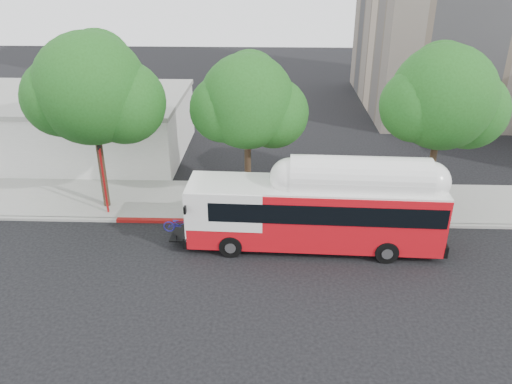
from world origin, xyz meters
TOP-DOWN VIEW (x-y plane):
  - ground at (0.00, 0.00)m, footprint 120.00×120.00m
  - sidewalk at (0.00, 6.50)m, footprint 60.00×5.00m
  - curb_strip at (0.00, 3.90)m, footprint 60.00×0.30m
  - red_curb_segment at (-3.00, 3.90)m, footprint 10.00×0.32m
  - street_tree_left at (-8.53, 5.56)m, footprint 6.67×5.80m
  - street_tree_mid at (-0.59, 6.06)m, footprint 5.75×5.00m
  - street_tree_right at (9.44, 5.86)m, footprint 6.21×5.40m
  - low_commercial_bldg at (-14.00, 14.00)m, footprint 16.20×10.20m
  - transit_bus at (2.47, 1.73)m, footprint 13.01×3.11m
  - signal_pole at (-8.70, 4.68)m, footprint 0.12×0.39m

SIDE VIEW (x-z plane):
  - ground at x=0.00m, z-range 0.00..0.00m
  - sidewalk at x=0.00m, z-range 0.00..0.15m
  - curb_strip at x=0.00m, z-range 0.00..0.15m
  - red_curb_segment at x=-3.00m, z-range 0.00..0.16m
  - transit_bus at x=2.47m, z-range -0.12..3.70m
  - signal_pole at x=-8.70m, z-range 0.05..4.17m
  - low_commercial_bldg at x=-14.00m, z-range 0.03..4.28m
  - street_tree_mid at x=-0.59m, z-range 1.60..10.22m
  - street_tree_right at x=9.44m, z-range 1.67..10.85m
  - street_tree_left at x=-8.53m, z-range 1.73..11.47m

